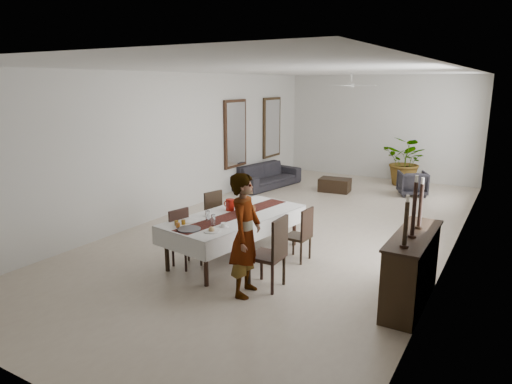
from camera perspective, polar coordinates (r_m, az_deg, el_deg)
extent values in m
cube|color=beige|center=(9.66, 5.18, -4.45)|extent=(6.00, 12.00, 0.00)
cube|color=silver|center=(9.19, 5.62, 14.90)|extent=(6.00, 12.00, 0.02)
cube|color=silver|center=(14.91, 15.33, 7.77)|extent=(6.00, 0.02, 3.20)
cube|color=silver|center=(4.73, -27.39, -4.87)|extent=(6.00, 0.02, 3.20)
cube|color=silver|center=(10.89, -9.13, 6.12)|extent=(0.02, 12.00, 3.20)
cube|color=silver|center=(8.49, 24.08, 3.06)|extent=(0.02, 12.00, 3.20)
cube|color=black|center=(7.82, -2.63, -3.11)|extent=(1.37, 2.55, 0.05)
cylinder|color=black|center=(7.50, -11.09, -7.16)|extent=(0.08, 0.08, 0.71)
cylinder|color=black|center=(6.88, -6.28, -8.92)|extent=(0.08, 0.08, 0.71)
cylinder|color=black|center=(9.05, 0.16, -3.29)|extent=(0.08, 0.08, 0.71)
cylinder|color=black|center=(8.54, 4.81, -4.36)|extent=(0.08, 0.08, 0.71)
cube|color=silver|center=(7.82, -2.63, -2.90)|extent=(1.58, 2.76, 0.01)
cube|color=silver|center=(8.25, -5.69, -3.13)|extent=(0.41, 2.58, 0.30)
cube|color=white|center=(7.49, 0.76, -4.78)|extent=(0.41, 2.58, 0.30)
cube|color=silver|center=(7.00, -9.76, -6.33)|extent=(1.18, 0.19, 0.30)
cube|color=silver|center=(8.83, 3.01, -1.96)|extent=(1.18, 0.19, 0.30)
cube|color=#501D17|center=(7.81, -2.63, -2.84)|extent=(0.74, 2.55, 0.00)
cylinder|color=maroon|center=(8.06, -3.26, -1.61)|extent=(0.17, 0.17, 0.20)
torus|color=maroon|center=(8.11, -3.71, -1.51)|extent=(0.12, 0.04, 0.12)
cylinder|color=white|center=(7.25, -5.39, -3.50)|extent=(0.07, 0.07, 0.17)
cylinder|color=white|center=(7.47, -6.06, -3.00)|extent=(0.07, 0.07, 0.17)
cylinder|color=white|center=(7.79, -2.12, -2.23)|extent=(0.07, 0.07, 0.17)
cylinder|color=white|center=(7.18, -4.06, -4.10)|extent=(0.09, 0.09, 0.06)
cylinder|color=white|center=(7.19, -4.06, -4.29)|extent=(0.15, 0.15, 0.01)
cylinder|color=white|center=(7.76, -6.05, -2.80)|extent=(0.09, 0.09, 0.06)
cylinder|color=white|center=(7.77, -6.04, -2.97)|extent=(0.15, 0.15, 0.01)
cylinder|color=silver|center=(6.96, -5.59, -4.90)|extent=(0.24, 0.24, 0.02)
sphere|color=tan|center=(6.95, -5.59, -4.69)|extent=(0.09, 0.09, 0.09)
cylinder|color=white|center=(7.50, -8.23, -3.62)|extent=(0.24, 0.24, 0.02)
cylinder|color=white|center=(8.42, -1.75, -1.59)|extent=(0.24, 0.24, 0.02)
cylinder|color=#47464C|center=(7.09, -8.37, -4.62)|extent=(0.36, 0.36, 0.02)
cylinder|color=#9A5116|center=(7.22, -9.75, -4.10)|extent=(0.06, 0.06, 0.08)
cylinder|color=#906214|center=(7.34, -9.92, -3.84)|extent=(0.06, 0.06, 0.08)
cylinder|color=#946115|center=(7.36, -9.06, -3.74)|extent=(0.06, 0.06, 0.08)
cylinder|color=brown|center=(7.95, -1.15, -2.17)|extent=(0.30, 0.30, 0.10)
sphere|color=#A01D10|center=(7.93, -0.89, -1.65)|extent=(0.09, 0.09, 0.09)
sphere|color=#537523|center=(7.98, -1.23, -1.56)|extent=(0.08, 0.08, 0.08)
cube|color=black|center=(6.77, 1.36, -8.01)|extent=(0.47, 0.47, 0.05)
cylinder|color=black|center=(6.63, 2.05, -10.89)|extent=(0.05, 0.05, 0.46)
cylinder|color=black|center=(6.94, 3.50, -9.74)|extent=(0.05, 0.05, 0.46)
cylinder|color=black|center=(6.80, -0.85, -10.25)|extent=(0.05, 0.05, 0.46)
cylinder|color=black|center=(7.10, 0.70, -9.17)|extent=(0.05, 0.05, 0.46)
cube|color=black|center=(6.57, 3.01, -5.76)|extent=(0.05, 0.47, 0.59)
cube|color=black|center=(7.83, 5.19, -5.59)|extent=(0.42, 0.42, 0.04)
cylinder|color=black|center=(7.70, 5.64, -7.66)|extent=(0.04, 0.04, 0.39)
cylinder|color=black|center=(7.97, 6.74, -6.95)|extent=(0.04, 0.04, 0.39)
cylinder|color=black|center=(7.85, 3.55, -7.21)|extent=(0.04, 0.04, 0.39)
cylinder|color=black|center=(8.11, 4.70, -6.53)|extent=(0.04, 0.04, 0.39)
cube|color=black|center=(7.67, 6.41, -3.92)|extent=(0.06, 0.40, 0.50)
cube|color=black|center=(7.62, -8.66, -6.20)|extent=(0.47, 0.47, 0.05)
cylinder|color=black|center=(7.91, -8.44, -7.14)|extent=(0.05, 0.05, 0.39)
cylinder|color=black|center=(7.72, -10.32, -7.74)|extent=(0.05, 0.05, 0.39)
cylinder|color=black|center=(7.68, -6.87, -7.75)|extent=(0.05, 0.05, 0.39)
cylinder|color=black|center=(7.48, -8.77, -8.39)|extent=(0.05, 0.05, 0.39)
cube|color=black|center=(7.67, -9.60, -3.97)|extent=(0.12, 0.40, 0.51)
cube|color=black|center=(8.56, -4.50, -3.73)|extent=(0.51, 0.51, 0.05)
cylinder|color=black|center=(8.86, -4.35, -4.69)|extent=(0.05, 0.05, 0.41)
cylinder|color=black|center=(8.65, -6.08, -5.18)|extent=(0.05, 0.05, 0.41)
cylinder|color=black|center=(8.61, -2.86, -5.21)|extent=(0.05, 0.05, 0.41)
cylinder|color=black|center=(8.40, -4.61, -5.72)|extent=(0.05, 0.05, 0.41)
cube|color=black|center=(8.62, -5.36, -1.64)|extent=(0.14, 0.41, 0.53)
imported|color=#94959C|center=(6.43, -1.34, -5.40)|extent=(0.55, 0.72, 1.77)
cube|color=black|center=(6.63, 18.84, -9.23)|extent=(0.43, 1.62, 0.97)
cube|color=black|center=(6.46, 19.18, -5.10)|extent=(0.48, 1.69, 0.03)
cylinder|color=black|center=(5.89, 18.02, -6.45)|extent=(0.11, 0.11, 0.03)
cylinder|color=black|center=(5.80, 18.23, -3.78)|extent=(0.05, 0.05, 0.54)
cylinder|color=white|center=(5.72, 18.46, -0.78)|extent=(0.04, 0.04, 0.09)
cylinder|color=black|center=(6.30, 18.90, -5.24)|extent=(0.11, 0.11, 0.03)
cylinder|color=black|center=(6.19, 19.16, -2.01)|extent=(0.05, 0.05, 0.70)
cylinder|color=silver|center=(6.10, 19.44, 1.57)|extent=(0.04, 0.04, 0.09)
cylinder|color=black|center=(6.70, 19.67, -4.17)|extent=(0.11, 0.11, 0.03)
cylinder|color=black|center=(6.62, 19.88, -1.58)|extent=(0.05, 0.05, 0.60)
cylinder|color=beige|center=(6.54, 20.12, 1.31)|extent=(0.04, 0.04, 0.09)
imported|color=#2A272C|center=(13.30, 1.38, 2.06)|extent=(1.25, 2.37, 0.66)
imported|color=#2B282D|center=(12.98, 18.96, 1.03)|extent=(0.94, 0.95, 0.66)
cube|color=black|center=(12.92, 9.81, 0.87)|extent=(0.89, 0.64, 0.37)
imported|color=#315B24|center=(14.14, 18.31, 3.69)|extent=(1.61, 1.50, 1.45)
cube|color=black|center=(12.63, -2.61, 7.28)|extent=(0.06, 1.05, 1.85)
cube|color=silver|center=(12.61, -2.47, 7.27)|extent=(0.01, 0.90, 1.70)
cube|color=black|center=(14.43, 1.98, 8.06)|extent=(0.06, 1.05, 1.85)
cube|color=white|center=(14.41, 2.10, 8.05)|extent=(0.01, 0.90, 1.70)
cylinder|color=silver|center=(11.98, 11.85, 13.87)|extent=(0.04, 0.04, 0.20)
cylinder|color=white|center=(11.98, 11.80, 12.91)|extent=(0.16, 0.16, 0.08)
cube|color=silver|center=(12.31, 12.35, 12.89)|extent=(0.10, 0.55, 0.01)
cube|color=white|center=(11.64, 11.23, 12.93)|extent=(0.10, 0.55, 0.01)
cube|color=silver|center=(11.87, 13.44, 12.82)|extent=(0.55, 0.10, 0.01)
cube|color=silver|center=(12.09, 10.20, 12.98)|extent=(0.55, 0.10, 0.01)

